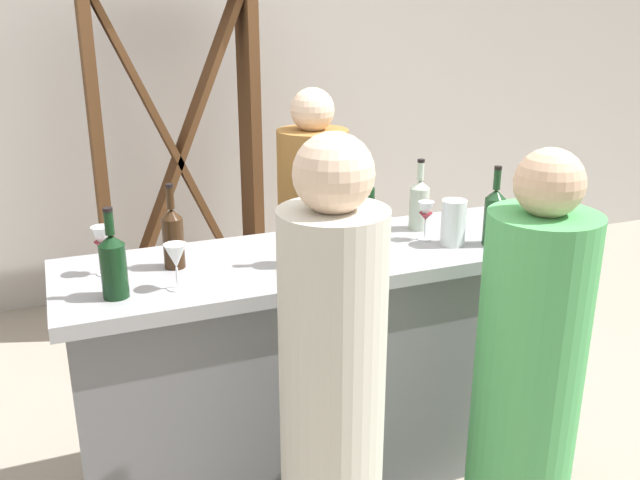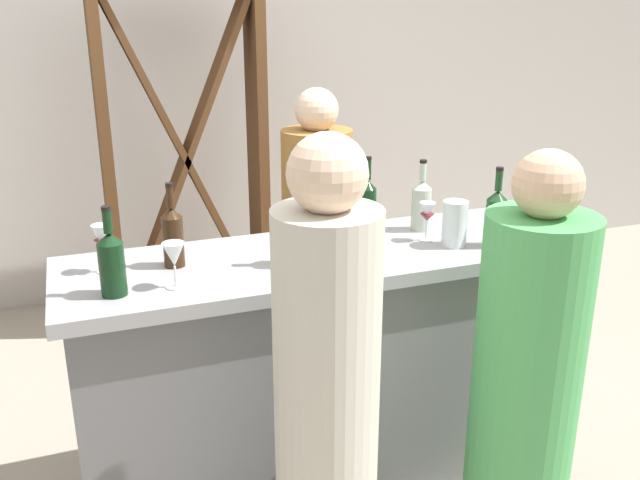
% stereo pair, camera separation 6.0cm
% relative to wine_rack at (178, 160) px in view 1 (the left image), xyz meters
% --- Properties ---
extents(ground_plane, '(12.00, 12.00, 0.00)m').
position_rel_wine_rack_xyz_m(ground_plane, '(0.21, -1.65, -0.97)').
color(ground_plane, '#9E9384').
extents(back_wall, '(8.00, 0.10, 2.80)m').
position_rel_wine_rack_xyz_m(back_wall, '(0.21, 0.55, 0.43)').
color(back_wall, '#BCB7B2').
rests_on(back_wall, ground).
extents(bar_counter, '(1.87, 0.58, 0.95)m').
position_rel_wine_rack_xyz_m(bar_counter, '(0.21, -1.65, -0.49)').
color(bar_counter, slate).
rests_on(bar_counter, ground).
extents(wine_rack, '(0.91, 0.28, 1.95)m').
position_rel_wine_rack_xyz_m(wine_rack, '(0.00, 0.00, 0.00)').
color(wine_rack, brown).
rests_on(wine_rack, ground).
extents(wine_bottle_leftmost_dark_green, '(0.08, 0.08, 0.29)m').
position_rel_wine_rack_xyz_m(wine_bottle_leftmost_dark_green, '(-0.52, -1.78, 0.09)').
color(wine_bottle_leftmost_dark_green, black).
rests_on(wine_bottle_leftmost_dark_green, bar_counter).
extents(wine_bottle_second_left_amber_brown, '(0.07, 0.07, 0.30)m').
position_rel_wine_rack_xyz_m(wine_bottle_second_left_amber_brown, '(-0.31, -1.60, 0.09)').
color(wine_bottle_second_left_amber_brown, '#331E0F').
rests_on(wine_bottle_second_left_amber_brown, bar_counter).
extents(wine_bottle_center_olive_green, '(0.08, 0.08, 0.33)m').
position_rel_wine_rack_xyz_m(wine_bottle_center_olive_green, '(0.11, -1.74, 0.11)').
color(wine_bottle_center_olive_green, '#193D1E').
rests_on(wine_bottle_center_olive_green, bar_counter).
extents(wine_bottle_second_right_dark_green, '(0.07, 0.07, 0.31)m').
position_rel_wine_rack_xyz_m(wine_bottle_second_right_dark_green, '(0.46, -1.51, 0.10)').
color(wine_bottle_second_right_dark_green, black).
rests_on(wine_bottle_second_right_dark_green, bar_counter).
extents(wine_bottle_rightmost_clear_pale, '(0.08, 0.08, 0.29)m').
position_rel_wine_rack_xyz_m(wine_bottle_rightmost_clear_pale, '(0.68, -1.53, 0.09)').
color(wine_bottle_rightmost_clear_pale, '#B7C6B2').
rests_on(wine_bottle_rightmost_clear_pale, bar_counter).
extents(wine_bottle_far_right_olive_green, '(0.08, 0.08, 0.30)m').
position_rel_wine_rack_xyz_m(wine_bottle_far_right_olive_green, '(0.85, -1.80, 0.09)').
color(wine_bottle_far_right_olive_green, '#193D1E').
rests_on(wine_bottle_far_right_olive_green, bar_counter).
extents(wine_glass_near_left, '(0.07, 0.07, 0.15)m').
position_rel_wine_rack_xyz_m(wine_glass_near_left, '(-0.33, -1.79, 0.08)').
color(wine_glass_near_left, white).
rests_on(wine_glass_near_left, bar_counter).
extents(wine_glass_near_center, '(0.06, 0.06, 0.14)m').
position_rel_wine_rack_xyz_m(wine_glass_near_center, '(0.33, -1.73, 0.08)').
color(wine_glass_near_center, white).
rests_on(wine_glass_near_center, bar_counter).
extents(wine_glass_near_right, '(0.06, 0.06, 0.15)m').
position_rel_wine_rack_xyz_m(wine_glass_near_right, '(0.64, -1.66, 0.08)').
color(wine_glass_near_right, white).
rests_on(wine_glass_near_right, bar_counter).
extents(wine_glass_far_left, '(0.07, 0.07, 0.17)m').
position_rel_wine_rack_xyz_m(wine_glass_far_left, '(-0.54, -1.57, 0.09)').
color(wine_glass_far_left, white).
rests_on(wine_glass_far_left, bar_counter).
extents(water_pitcher, '(0.09, 0.09, 0.17)m').
position_rel_wine_rack_xyz_m(water_pitcher, '(0.71, -1.75, 0.07)').
color(water_pitcher, silver).
rests_on(water_pitcher, bar_counter).
extents(person_left_guest, '(0.35, 0.35, 1.42)m').
position_rel_wine_rack_xyz_m(person_left_guest, '(0.70, -2.25, -0.32)').
color(person_left_guest, '#4CA559').
rests_on(person_left_guest, ground).
extents(person_center_guest, '(0.40, 0.40, 1.51)m').
position_rel_wine_rack_xyz_m(person_center_guest, '(0.01, -2.24, -0.26)').
color(person_center_guest, beige).
rests_on(person_center_guest, ground).
extents(person_right_guest, '(0.39, 0.39, 1.46)m').
position_rel_wine_rack_xyz_m(person_right_guest, '(0.44, -0.97, -0.30)').
color(person_right_guest, '#9E6B33').
rests_on(person_right_guest, ground).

